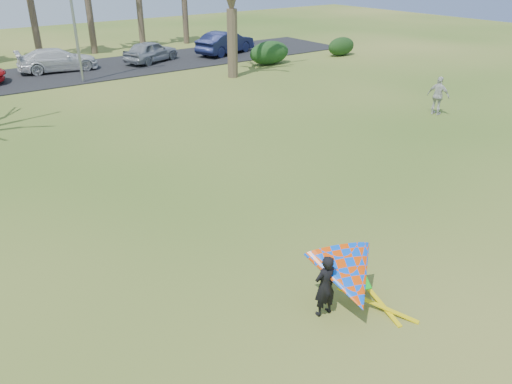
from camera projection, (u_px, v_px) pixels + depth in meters
ground at (303, 260)px, 12.43m from camera, size 100.00×100.00×0.00m
parking_strip at (34, 78)px, 30.59m from camera, size 46.00×7.00×0.06m
streetlight at (74, 2)px, 27.65m from camera, size 2.28×0.18×8.00m
hedge_near at (269, 53)px, 34.03m from camera, size 3.13×1.42×1.56m
hedge_far at (341, 46)px, 37.05m from camera, size 2.40×1.13×1.34m
car_3 at (58, 60)px, 31.85m from camera, size 5.11×2.60×1.42m
car_4 at (151, 51)px, 34.52m from camera, size 4.58×3.25×1.45m
car_5 at (225, 43)px, 37.31m from camera, size 5.29×3.20×1.65m
pedestrian_b at (438, 96)px, 23.29m from camera, size 0.66×1.12×1.79m
kite_flyer at (348, 279)px, 10.27m from camera, size 2.13×2.39×2.02m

